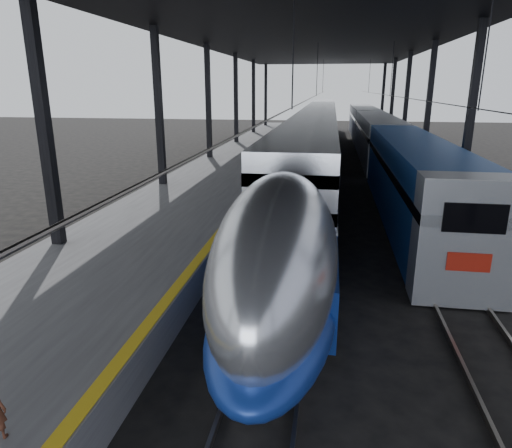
# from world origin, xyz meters

# --- Properties ---
(ground) EXTENTS (160.00, 160.00, 0.00)m
(ground) POSITION_xyz_m (0.00, 0.00, 0.00)
(ground) COLOR black
(ground) RESTS_ON ground
(platform) EXTENTS (6.00, 80.00, 1.00)m
(platform) POSITION_xyz_m (-3.50, 20.00, 0.50)
(platform) COLOR #4C4C4F
(platform) RESTS_ON ground
(yellow_strip) EXTENTS (0.30, 80.00, 0.01)m
(yellow_strip) POSITION_xyz_m (-0.70, 20.00, 1.00)
(yellow_strip) COLOR gold
(yellow_strip) RESTS_ON platform
(rails) EXTENTS (6.52, 80.00, 0.16)m
(rails) POSITION_xyz_m (4.50, 20.00, 0.08)
(rails) COLOR slate
(rails) RESTS_ON ground
(canopy) EXTENTS (18.00, 75.00, 9.47)m
(canopy) POSITION_xyz_m (1.90, 20.00, 9.12)
(canopy) COLOR black
(canopy) RESTS_ON ground
(tgv_train) EXTENTS (2.96, 65.20, 4.25)m
(tgv_train) POSITION_xyz_m (2.00, 29.24, 1.99)
(tgv_train) COLOR #BABDC2
(tgv_train) RESTS_ON ground
(second_train) EXTENTS (2.73, 56.05, 3.76)m
(second_train) POSITION_xyz_m (7.00, 31.31, 1.90)
(second_train) COLOR navy
(second_train) RESTS_ON ground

